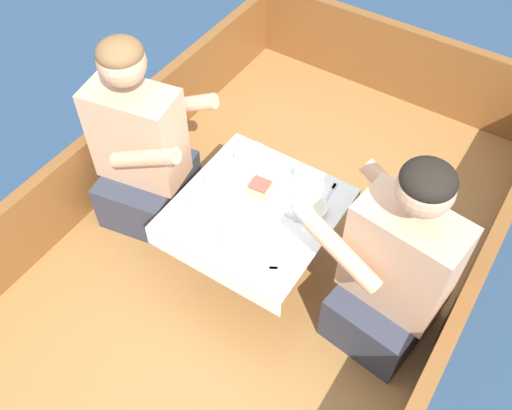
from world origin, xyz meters
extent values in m
plane|color=navy|center=(0.00, 0.00, 0.00)|extent=(60.00, 60.00, 0.00)
cube|color=#9E6B38|center=(0.00, 0.00, 0.13)|extent=(1.86, 3.21, 0.26)
cube|color=brown|center=(-0.90, 0.00, 0.46)|extent=(0.06, 3.21, 0.40)
cube|color=brown|center=(0.90, 0.00, 0.46)|extent=(0.06, 3.21, 0.40)
cube|color=brown|center=(0.00, 1.58, 0.49)|extent=(1.74, 0.06, 0.46)
cylinder|color=#B2B2B7|center=(0.00, 0.07, 0.45)|extent=(0.07, 0.07, 0.37)
cube|color=#9E6B38|center=(0.00, 0.07, 0.65)|extent=(0.62, 0.64, 0.02)
cube|color=white|center=(0.00, 0.07, 0.66)|extent=(0.65, 0.67, 0.00)
cube|color=white|center=(0.00, -0.26, 0.60)|extent=(0.65, 0.00, 0.10)
cube|color=white|center=(0.00, 0.41, 0.60)|extent=(0.65, 0.00, 0.10)
cube|color=#333847|center=(-0.63, 0.07, 0.39)|extent=(0.43, 0.50, 0.26)
cube|color=tan|center=(-0.63, 0.07, 0.76)|extent=(0.43, 0.29, 0.48)
sphere|color=tan|center=(-0.63, 0.07, 1.15)|extent=(0.20, 0.20, 0.20)
ellipsoid|color=brown|center=(-0.63, 0.07, 1.20)|extent=(0.19, 0.19, 0.11)
cylinder|color=tan|center=(-0.51, 0.28, 0.84)|extent=(0.34, 0.13, 0.21)
cylinder|color=tan|center=(-0.45, -0.08, 0.84)|extent=(0.34, 0.13, 0.21)
cube|color=#333847|center=(0.63, 0.10, 0.39)|extent=(0.42, 0.48, 0.26)
cube|color=tan|center=(0.63, 0.10, 0.76)|extent=(0.43, 0.27, 0.48)
sphere|color=tan|center=(0.63, 0.10, 1.15)|extent=(0.20, 0.20, 0.20)
ellipsoid|color=black|center=(0.63, 0.10, 1.19)|extent=(0.19, 0.19, 0.11)
cylinder|color=tan|center=(0.46, -0.06, 0.84)|extent=(0.34, 0.11, 0.21)
cylinder|color=tan|center=(0.50, 0.29, 0.84)|extent=(0.34, 0.11, 0.21)
cylinder|color=white|center=(-0.03, 0.16, 0.66)|extent=(0.20, 0.20, 0.01)
cylinder|color=white|center=(0.16, -0.03, 0.66)|extent=(0.17, 0.17, 0.01)
cube|color=tan|center=(-0.03, 0.16, 0.69)|extent=(0.10, 0.10, 0.04)
cube|color=#B74C3D|center=(-0.03, 0.16, 0.71)|extent=(0.08, 0.08, 0.01)
cylinder|color=white|center=(0.20, 0.18, 0.68)|extent=(0.15, 0.15, 0.04)
cylinder|color=beige|center=(0.20, 0.18, 0.69)|extent=(0.12, 0.12, 0.02)
cylinder|color=white|center=(0.03, -0.14, 0.68)|extent=(0.13, 0.13, 0.04)
cylinder|color=beige|center=(0.03, -0.14, 0.69)|extent=(0.11, 0.11, 0.02)
cylinder|color=white|center=(-0.18, 0.31, 0.68)|extent=(0.15, 0.15, 0.04)
cylinder|color=beige|center=(-0.18, 0.31, 0.69)|extent=(0.12, 0.12, 0.02)
cylinder|color=white|center=(-0.20, -0.06, 0.68)|extent=(0.07, 0.07, 0.05)
torus|color=white|center=(-0.15, -0.06, 0.69)|extent=(0.04, 0.01, 0.04)
cylinder|color=#3D2314|center=(-0.20, -0.06, 0.70)|extent=(0.06, 0.06, 0.01)
cylinder|color=white|center=(-0.23, 0.08, 0.69)|extent=(0.07, 0.07, 0.06)
torus|color=white|center=(-0.19, 0.08, 0.69)|extent=(0.04, 0.01, 0.04)
cylinder|color=#3D2314|center=(-0.23, 0.08, 0.71)|extent=(0.06, 0.06, 0.01)
cylinder|color=white|center=(0.09, 0.31, 0.69)|extent=(0.07, 0.07, 0.07)
torus|color=white|center=(0.13, 0.31, 0.70)|extent=(0.04, 0.01, 0.04)
cylinder|color=#3D2314|center=(0.09, 0.31, 0.71)|extent=(0.06, 0.06, 0.01)
cube|color=silver|center=(-0.26, 0.23, 0.66)|extent=(0.03, 0.17, 0.00)
cube|color=silver|center=(0.10, 0.11, 0.66)|extent=(0.17, 0.02, 0.00)
ellipsoid|color=silver|center=(0.17, 0.11, 0.66)|extent=(0.04, 0.02, 0.01)
cube|color=silver|center=(-0.02, 0.32, 0.66)|extent=(0.03, 0.17, 0.00)
ellipsoid|color=silver|center=(-0.01, 0.39, 0.66)|extent=(0.04, 0.02, 0.01)
cube|color=silver|center=(0.23, 0.29, 0.66)|extent=(0.03, 0.17, 0.00)
cube|color=silver|center=(0.22, 0.36, 0.66)|extent=(0.02, 0.04, 0.00)
cube|color=silver|center=(0.16, -0.18, 0.66)|extent=(0.15, 0.10, 0.00)
cube|color=silver|center=(0.22, -0.14, 0.66)|extent=(0.04, 0.04, 0.00)
camera|label=1|loc=(0.83, -1.21, 2.52)|focal=40.00mm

